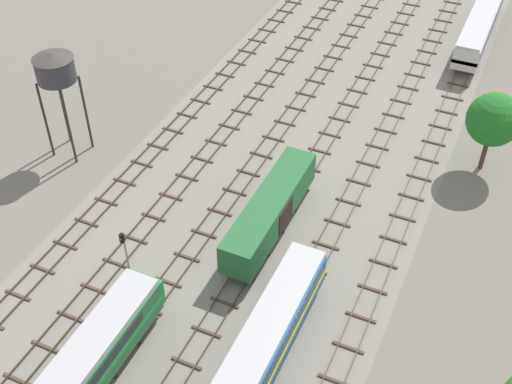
# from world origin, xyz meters

# --- Properties ---
(ground_plane) EXTENTS (480.00, 480.00, 0.00)m
(ground_plane) POSITION_xyz_m (0.00, 56.00, 0.00)
(ground_plane) COLOR slate
(ballast_bed) EXTENTS (28.89, 176.00, 0.01)m
(ballast_bed) POSITION_xyz_m (0.00, 56.00, 0.00)
(ballast_bed) COLOR gray
(ballast_bed) RESTS_ON ground
(track_far_left) EXTENTS (2.40, 126.00, 0.29)m
(track_far_left) POSITION_xyz_m (-12.45, 57.00, 0.14)
(track_far_left) COLOR #47382D
(track_far_left) RESTS_ON ground
(track_left) EXTENTS (2.40, 126.00, 0.29)m
(track_left) POSITION_xyz_m (-7.47, 57.00, 0.14)
(track_left) COLOR #47382D
(track_left) RESTS_ON ground
(track_centre_left) EXTENTS (2.40, 126.00, 0.29)m
(track_centre_left) POSITION_xyz_m (-2.49, 57.00, 0.14)
(track_centre_left) COLOR #47382D
(track_centre_left) RESTS_ON ground
(track_centre) EXTENTS (2.40, 126.00, 0.29)m
(track_centre) POSITION_xyz_m (2.49, 57.00, 0.14)
(track_centre) COLOR #47382D
(track_centre) RESTS_ON ground
(track_centre_right) EXTENTS (2.40, 126.00, 0.29)m
(track_centre_right) POSITION_xyz_m (7.47, 57.00, 0.14)
(track_centre_right) COLOR #47382D
(track_centre_right) RESTS_ON ground
(track_right) EXTENTS (2.40, 126.00, 0.29)m
(track_right) POSITION_xyz_m (12.45, 57.00, 0.14)
(track_right) COLOR #47382D
(track_right) RESTS_ON ground
(passenger_coach_centre_right_near) EXTENTS (2.96, 22.00, 3.80)m
(passenger_coach_centre_right_near) POSITION_xyz_m (7.47, 28.03, 2.61)
(passenger_coach_centre_right_near) COLOR #194C8C
(passenger_coach_centre_right_near) RESTS_ON ground
(freight_boxcar_centre_mid) EXTENTS (2.87, 14.00, 3.60)m
(freight_boxcar_centre_mid) POSITION_xyz_m (2.50, 43.19, 2.45)
(freight_boxcar_centre_mid) COLOR #286638
(freight_boxcar_centre_mid) RESTS_ON ground
(diesel_railcar_right_midfar) EXTENTS (2.96, 20.50, 3.80)m
(diesel_railcar_right_midfar) POSITION_xyz_m (12.45, 84.76, 2.60)
(diesel_railcar_right_midfar) COLOR beige
(diesel_railcar_right_midfar) RESTS_ON ground
(water_tower) EXTENTS (3.75, 3.75, 10.80)m
(water_tower) POSITION_xyz_m (-19.75, 45.54, 9.18)
(water_tower) COLOR #2D2826
(water_tower) RESTS_ON ground
(signal_post_nearest) EXTENTS (0.28, 0.47, 5.89)m
(signal_post_nearest) POSITION_xyz_m (-4.98, 33.06, 3.71)
(signal_post_nearest) COLOR gray
(signal_post_nearest) RESTS_ON ground
(lineside_tree_0) EXTENTS (4.96, 4.96, 8.02)m
(lineside_tree_0) POSITION_xyz_m (17.36, 59.57, 5.51)
(lineside_tree_0) COLOR #4C331E
(lineside_tree_0) RESTS_ON ground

